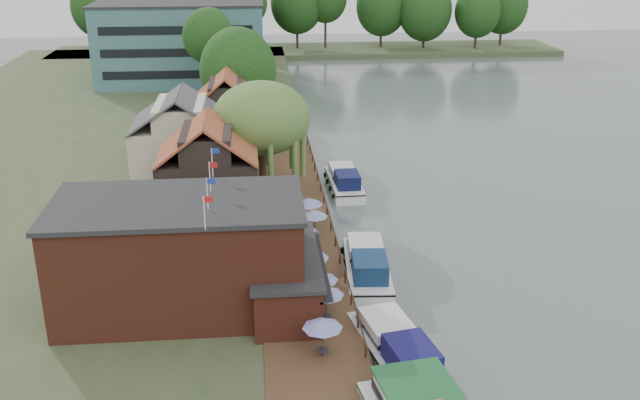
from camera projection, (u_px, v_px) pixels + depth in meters
name	position (u px, v px, depth m)	size (l,w,h in m)	color
ground	(424.00, 301.00, 48.54)	(260.00, 260.00, 0.00)	#4A5555
land_bank	(83.00, 154.00, 78.26)	(50.00, 140.00, 1.00)	#384728
quay_deck	(297.00, 233.00, 56.75)	(6.00, 50.00, 0.10)	#47301E
quay_rail	(330.00, 224.00, 57.29)	(0.20, 49.00, 1.00)	black
pub	(213.00, 254.00, 44.71)	(20.00, 11.00, 7.30)	maroon
hotel_block	(181.00, 43.00, 109.11)	(25.40, 12.40, 12.30)	#38666B
cottage_a	(209.00, 169.00, 58.35)	(8.60, 7.60, 8.50)	black
cottage_b	(182.00, 137.00, 67.38)	(9.60, 8.60, 8.50)	beige
cottage_c	(227.00, 113.00, 76.10)	(7.60, 7.60, 8.50)	black
willow	(262.00, 140.00, 63.05)	(8.60, 8.60, 10.43)	#476B2D
umbrella_0	(322.00, 338.00, 39.95)	(2.31, 2.31, 2.38)	#1A1B94
umbrella_1	(326.00, 304.00, 43.48)	(2.26, 2.26, 2.38)	#1B2198
umbrella_2	(321.00, 289.00, 45.31)	(2.20, 2.20, 2.38)	navy
umbrella_3	(311.00, 266.00, 48.32)	(2.45, 2.45, 2.38)	navy
umbrella_4	(303.00, 241.00, 52.31)	(2.35, 2.35, 2.38)	navy
umbrella_5	(314.00, 224.00, 55.22)	(2.13, 2.13, 2.38)	navy
umbrella_6	(308.00, 212.00, 57.62)	(2.40, 2.40, 2.38)	navy
cruiser_0	(397.00, 346.00, 40.93)	(3.44, 10.62, 2.60)	silver
cruiser_1	(367.00, 262.00, 51.20)	(3.43, 10.59, 2.59)	white
cruiser_2	(344.00, 179.00, 68.52)	(3.15, 9.75, 2.36)	white
swan	(413.00, 379.00, 39.77)	(0.44, 0.44, 0.44)	white
bank_tree_0	(238.00, 80.00, 82.90)	(8.89, 8.89, 12.29)	#143811
bank_tree_1	(208.00, 61.00, 91.73)	(6.09, 6.09, 13.36)	#143811
bank_tree_2	(211.00, 54.00, 98.15)	(6.29, 6.29, 12.77)	#143811
bank_tree_3	(225.00, 34.00, 115.91)	(7.38, 7.38, 12.97)	#143811
bank_tree_4	(224.00, 30.00, 124.19)	(8.18, 8.18, 12.12)	#143811
bank_tree_5	(248.00, 18.00, 133.03)	(7.23, 7.23, 13.86)	#143811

